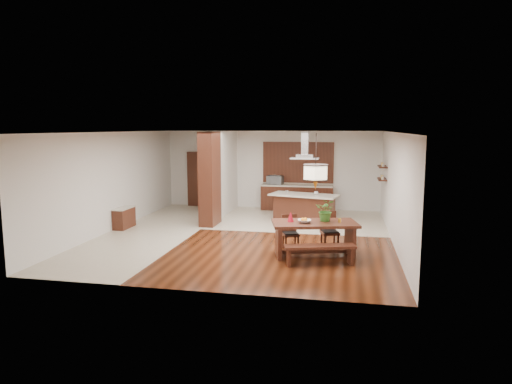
% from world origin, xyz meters
% --- Properties ---
extents(room_shell, '(9.00, 9.04, 2.92)m').
position_xyz_m(room_shell, '(0.00, 0.00, 2.06)').
color(room_shell, '#351609').
rests_on(room_shell, ground).
extents(tile_hallway, '(2.50, 9.00, 0.01)m').
position_xyz_m(tile_hallway, '(-2.75, 0.00, 0.01)').
color(tile_hallway, beige).
rests_on(tile_hallway, ground).
extents(tile_kitchen, '(5.50, 4.00, 0.01)m').
position_xyz_m(tile_kitchen, '(1.25, 2.50, 0.01)').
color(tile_kitchen, beige).
rests_on(tile_kitchen, ground).
extents(soffit_band, '(8.00, 9.00, 0.02)m').
position_xyz_m(soffit_band, '(0.00, 0.00, 2.88)').
color(soffit_band, '#422710').
rests_on(soffit_band, room_shell).
extents(partition_pier, '(0.45, 1.00, 2.90)m').
position_xyz_m(partition_pier, '(-1.40, 1.20, 1.45)').
color(partition_pier, black).
rests_on(partition_pier, ground).
extents(partition_stub, '(0.18, 2.40, 2.90)m').
position_xyz_m(partition_stub, '(-1.40, 3.30, 1.45)').
color(partition_stub, silver).
rests_on(partition_stub, ground).
extents(hallway_console, '(0.37, 0.88, 0.63)m').
position_xyz_m(hallway_console, '(-3.81, 0.20, 0.32)').
color(hallway_console, black).
rests_on(hallway_console, ground).
extents(hallway_doorway, '(1.10, 0.20, 2.10)m').
position_xyz_m(hallway_doorway, '(-2.70, 4.40, 1.05)').
color(hallway_doorway, black).
rests_on(hallway_doorway, ground).
extents(rear_counter, '(2.60, 0.62, 0.95)m').
position_xyz_m(rear_counter, '(1.00, 4.20, 0.48)').
color(rear_counter, black).
rests_on(rear_counter, ground).
extents(kitchen_window, '(2.60, 0.08, 1.50)m').
position_xyz_m(kitchen_window, '(1.00, 4.46, 1.75)').
color(kitchen_window, '#9C682E').
rests_on(kitchen_window, room_shell).
extents(shelf_lower, '(0.26, 0.90, 0.04)m').
position_xyz_m(shelf_lower, '(3.87, 2.60, 1.40)').
color(shelf_lower, black).
rests_on(shelf_lower, room_shell).
extents(shelf_upper, '(0.26, 0.90, 0.04)m').
position_xyz_m(shelf_upper, '(3.87, 2.60, 1.80)').
color(shelf_upper, black).
rests_on(shelf_upper, room_shell).
extents(dining_table, '(2.15, 1.43, 0.82)m').
position_xyz_m(dining_table, '(2.05, -1.70, 0.60)').
color(dining_table, black).
rests_on(dining_table, ground).
extents(dining_bench, '(1.63, 0.77, 0.45)m').
position_xyz_m(dining_bench, '(2.22, -2.39, 0.22)').
color(dining_bench, black).
rests_on(dining_bench, ground).
extents(dining_chair_left, '(0.49, 0.49, 0.87)m').
position_xyz_m(dining_chair_left, '(1.43, -1.24, 0.43)').
color(dining_chair_left, black).
rests_on(dining_chair_left, ground).
extents(dining_chair_right, '(0.52, 0.52, 0.94)m').
position_xyz_m(dining_chair_right, '(2.38, -1.00, 0.47)').
color(dining_chair_right, black).
rests_on(dining_chair_right, ground).
extents(pendant_lantern, '(0.64, 0.64, 1.31)m').
position_xyz_m(pendant_lantern, '(2.05, -1.70, 2.25)').
color(pendant_lantern, beige).
rests_on(pendant_lantern, room_shell).
extents(foliage_plant, '(0.52, 0.46, 0.53)m').
position_xyz_m(foliage_plant, '(2.30, -1.55, 1.08)').
color(foliage_plant, '#326722').
rests_on(foliage_plant, dining_table).
extents(fruit_bowl, '(0.34, 0.34, 0.08)m').
position_xyz_m(fruit_bowl, '(1.82, -1.83, 0.86)').
color(fruit_bowl, beige).
rests_on(fruit_bowl, dining_table).
extents(napkin_cone, '(0.15, 0.15, 0.24)m').
position_xyz_m(napkin_cone, '(1.48, -1.76, 0.94)').
color(napkin_cone, '#A70B1D').
rests_on(napkin_cone, dining_table).
extents(gold_ornament, '(0.09, 0.09, 0.10)m').
position_xyz_m(gold_ornament, '(2.62, -1.63, 0.87)').
color(gold_ornament, gold).
rests_on(gold_ornament, dining_table).
extents(kitchen_island, '(2.32, 1.44, 0.89)m').
position_xyz_m(kitchen_island, '(1.44, 2.29, 0.46)').
color(kitchen_island, black).
rests_on(kitchen_island, ground).
extents(range_hood, '(0.90, 0.55, 0.87)m').
position_xyz_m(range_hood, '(1.44, 2.30, 2.46)').
color(range_hood, silver).
rests_on(range_hood, room_shell).
extents(island_cup, '(0.14, 0.14, 0.10)m').
position_xyz_m(island_cup, '(1.82, 2.23, 0.94)').
color(island_cup, silver).
rests_on(island_cup, kitchen_island).
extents(microwave, '(0.62, 0.46, 0.32)m').
position_xyz_m(microwave, '(0.19, 4.18, 1.11)').
color(microwave, '#ACAFB3').
rests_on(microwave, rear_counter).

